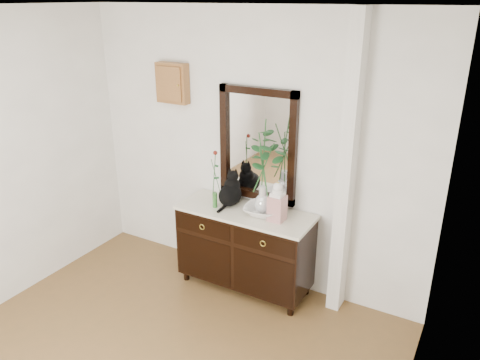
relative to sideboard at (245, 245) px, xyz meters
The scene contains 10 objects.
wall_back 0.92m from the sideboard, 111.80° to the left, with size 3.60×0.04×2.70m, color white.
pilaster 1.27m from the sideboard, 10.70° to the left, with size 0.12×0.20×2.70m, color white.
sideboard is the anchor object (origin of this frame).
wall_mirror 0.99m from the sideboard, 90.00° to the left, with size 0.80×0.06×1.10m.
key_cabinet 1.77m from the sideboard, 167.54° to the left, with size 0.35×0.10×0.40m, color brown.
cat 0.58m from the sideboard, 165.80° to the left, with size 0.24×0.30×0.34m, color black, non-canonical shape.
lotus_bowl 0.46m from the sideboard, ahead, with size 0.34×0.34×0.08m, color silver.
vase_branches 0.88m from the sideboard, ahead, with size 0.44×0.44×0.92m, color silver, non-canonical shape.
bud_vase_rose 0.74m from the sideboard, 166.08° to the right, with size 0.07×0.07×0.59m, color #306E2D, non-canonical shape.
ginger_jar 0.67m from the sideboard, ahead, with size 0.14×0.14×0.38m, color silver, non-canonical shape.
Camera 1 is at (2.05, -1.81, 2.76)m, focal length 35.00 mm.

